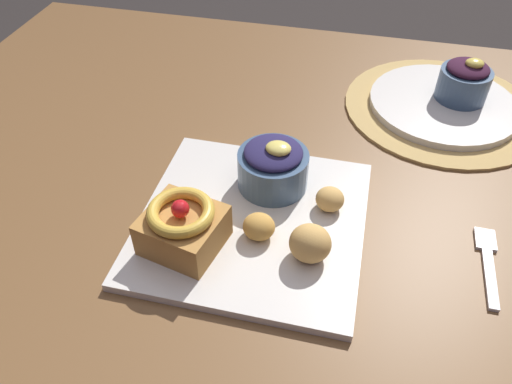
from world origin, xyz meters
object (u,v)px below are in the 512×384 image
Objects in this scene: fritter_front at (259,227)px; fork at (488,260)px; fritter_middle at (310,243)px; back_plate at (443,104)px; cake_slice at (183,226)px; front_plate at (252,221)px; fritter_back at (330,199)px; berry_ramekin at (273,166)px; back_ramekin at (464,81)px.

fork is (0.28, 0.03, -0.03)m from fritter_front.
fritter_middle is 0.21× the size of back_plate.
front_plate is at bearing 40.78° from cake_slice.
fritter_back is 0.20m from fork.
berry_ramekin reaches higher than fork.
fritter_back is (0.08, 0.07, -0.00)m from fritter_front.
front_plate is 2.71× the size of cake_slice.
berry_ramekin is 0.77× the size of fork.
cake_slice is 0.54m from back_ramekin.
fritter_middle is (0.08, -0.05, 0.03)m from front_plate.
fritter_back is (0.09, 0.04, 0.02)m from front_plate.
fritter_back is at bearing 81.65° from fritter_middle.
cake_slice is 2.81× the size of fritter_back.
front_plate is 2.98× the size of berry_ramekin.
front_plate is 0.04m from fritter_front.
fork is at bearing 13.62° from fritter_middle.
fritter_middle is 1.34× the size of fritter_back.
cake_slice reaches higher than fritter_middle.
fritter_front reaches higher than fork.
fork is at bearing -12.88° from berry_ramekin.
fritter_back is at bearing 79.88° from fork.
back_ramekin reaches higher than back_plate.
cake_slice is 0.19m from fritter_back.
berry_ramekin reaches higher than cake_slice.
fritter_middle reaches higher than fritter_front.
berry_ramekin reaches higher than fritter_middle.
berry_ramekin reaches higher than front_plate.
fritter_middle is at bearing -29.63° from front_plate.
back_ramekin is 0.35m from fork.
fritter_back is 0.33m from back_plate.
fritter_back is 0.36m from back_ramekin.
berry_ramekin is 2.57× the size of fritter_back.
back_plate is at bearing 50.88° from cake_slice.
berry_ramekin is at bearing 80.46° from front_plate.
fork is at bearing -82.39° from back_plate.
fritter_back is (0.16, 0.10, -0.02)m from cake_slice.
front_plate is 5.68× the size of fritter_middle.
fritter_back is (0.08, -0.03, -0.02)m from berry_ramekin.
berry_ramekin is 0.14m from fritter_middle.
fritter_front is 0.16× the size of back_plate.
front_plate is at bearing -126.87° from back_plate.
back_plate reaches higher than front_plate.
back_plate is at bearing 56.90° from fritter_front.
front_plate is 0.10m from fritter_back.
back_plate is 2.95× the size of back_ramekin.
fritter_middle is at bearing -59.26° from berry_ramekin.
fritter_front is (0.00, -0.10, -0.02)m from berry_ramekin.
berry_ramekin is 0.36m from back_plate.
berry_ramekin is 1.91× the size of fritter_middle.
fritter_middle is at bearing -98.35° from fritter_back.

